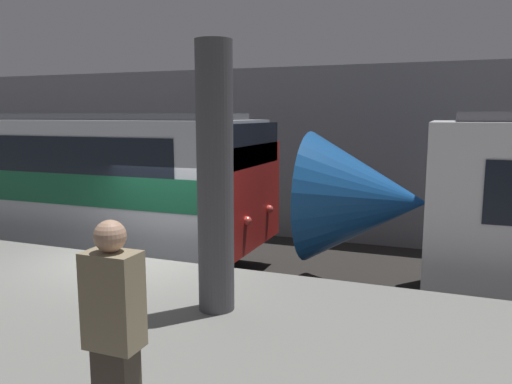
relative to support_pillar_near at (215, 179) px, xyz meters
name	(u,v)px	position (x,y,z in m)	size (l,w,h in m)	color
ground_plane	(140,318)	(-2.23, 1.58, -2.70)	(120.00, 120.00, 0.00)	#282623
platform	(18,355)	(-2.23, -0.98, -2.16)	(40.00, 5.13, 1.10)	slate
station_rear_barrier	(267,153)	(-2.23, 8.06, -0.33)	(50.00, 0.15, 4.75)	gray
support_pillar_near	(215,179)	(0.00, 0.00, 0.00)	(0.44, 0.44, 3.21)	#47474C
person_waiting	(115,332)	(0.48, -2.62, -0.72)	(0.38, 0.24, 1.67)	#473D33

